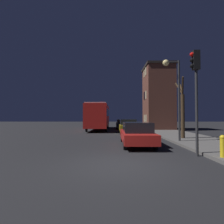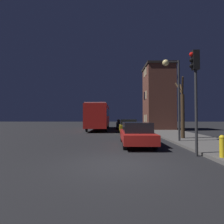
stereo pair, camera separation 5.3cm
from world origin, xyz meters
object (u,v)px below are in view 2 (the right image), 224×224
at_px(streetlamp, 173,83).
at_px(fire_hydrant, 222,146).
at_px(bare_tree, 182,110).
at_px(car_far_lane, 123,124).
at_px(car_near_lane, 136,133).
at_px(car_mid_lane, 128,126).
at_px(bus, 99,115).
at_px(traffic_light, 195,81).

height_order(streetlamp, fire_hydrant, streetlamp).
distance_m(bare_tree, car_far_lane, 13.04).
bearing_deg(car_near_lane, bare_tree, 33.76).
relative_size(bare_tree, fire_hydrant, 5.17).
relative_size(car_near_lane, car_mid_lane, 1.05).
bearing_deg(car_far_lane, fire_hydrant, -80.69).
distance_m(streetlamp, car_near_lane, 4.43).
xyz_separation_m(bus, car_mid_lane, (3.60, -5.92, -1.27)).
bearing_deg(streetlamp, car_near_lane, -159.85).
distance_m(streetlamp, traffic_light, 4.11).
height_order(bus, fire_hydrant, bus).
bearing_deg(bare_tree, fire_hydrant, -98.52).
distance_m(bus, fire_hydrant, 18.88).
height_order(bus, car_far_lane, bus).
xyz_separation_m(car_mid_lane, car_far_lane, (-0.20, 7.10, -0.03)).
bearing_deg(bus, streetlamp, -64.10).
distance_m(streetlamp, car_far_lane, 14.62).
bearing_deg(bare_tree, car_near_lane, -146.24).
bearing_deg(streetlamp, car_far_lane, 101.38).
height_order(streetlamp, car_mid_lane, streetlamp).
distance_m(bus, car_far_lane, 3.82).
bearing_deg(fire_hydrant, traffic_light, 126.92).
bearing_deg(car_near_lane, bus, 104.29).
bearing_deg(streetlamp, bus, 115.90).
xyz_separation_m(traffic_light, car_mid_lane, (-2.23, 10.89, -2.66)).
distance_m(traffic_light, bare_tree, 6.04).
distance_m(traffic_light, fire_hydrant, 3.04).
bearing_deg(car_far_lane, traffic_light, -82.28).
bearing_deg(bare_tree, streetlamp, -127.35).
distance_m(car_near_lane, car_far_lane, 14.94).
relative_size(traffic_light, car_mid_lane, 1.07).
relative_size(traffic_light, fire_hydrant, 5.38).
bearing_deg(car_near_lane, car_mid_lane, 89.32).
xyz_separation_m(traffic_light, fire_hydrant, (0.65, -0.87, -2.84)).
distance_m(bare_tree, car_mid_lane, 6.65).
distance_m(streetlamp, fire_hydrant, 6.03).
bearing_deg(car_far_lane, car_mid_lane, -88.35).
xyz_separation_m(bare_tree, car_mid_lane, (-3.87, 5.19, -1.53)).
relative_size(bare_tree, car_far_lane, 1.05).
relative_size(streetlamp, bus, 0.49).
height_order(bare_tree, bus, bare_tree).
bearing_deg(bus, traffic_light, -70.87).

